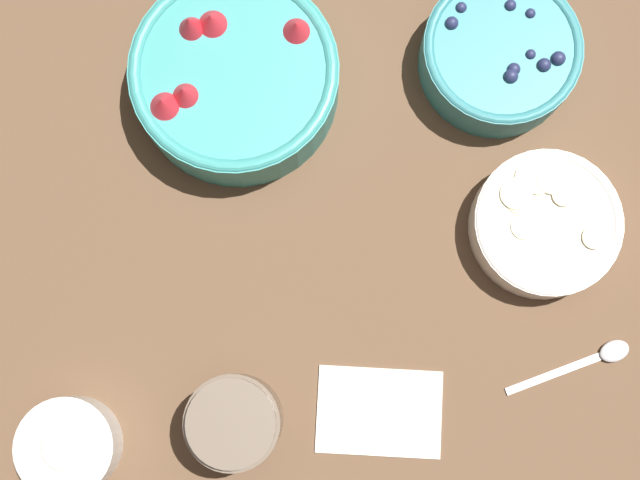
# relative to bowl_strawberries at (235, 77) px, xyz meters

# --- Properties ---
(ground_plane) EXTENTS (4.00, 4.00, 0.00)m
(ground_plane) POSITION_rel_bowl_strawberries_xyz_m (0.02, -0.17, -0.04)
(ground_plane) COLOR brown
(bowl_strawberries) EXTENTS (0.22, 0.22, 0.10)m
(bowl_strawberries) POSITION_rel_bowl_strawberries_xyz_m (0.00, 0.00, 0.00)
(bowl_strawberries) COLOR teal
(bowl_strawberries) RESTS_ON ground_plane
(bowl_blueberries) EXTENTS (0.17, 0.17, 0.07)m
(bowl_blueberries) POSITION_rel_bowl_strawberries_xyz_m (0.28, -0.04, -0.01)
(bowl_blueberries) COLOR teal
(bowl_blueberries) RESTS_ON ground_plane
(bowl_bananas) EXTENTS (0.15, 0.15, 0.05)m
(bowl_bananas) POSITION_rel_bowl_strawberries_xyz_m (0.28, -0.23, -0.02)
(bowl_bananas) COLOR white
(bowl_bananas) RESTS_ON ground_plane
(bowl_cream) EXTENTS (0.10, 0.10, 0.05)m
(bowl_cream) POSITION_rel_bowl_strawberries_xyz_m (-0.25, -0.33, -0.01)
(bowl_cream) COLOR white
(bowl_cream) RESTS_ON ground_plane
(jar_chocolate) EXTENTS (0.09, 0.09, 0.09)m
(jar_chocolate) POSITION_rel_bowl_strawberries_xyz_m (-0.08, -0.35, -0.00)
(jar_chocolate) COLOR brown
(jar_chocolate) RESTS_ON ground_plane
(napkin) EXTENTS (0.15, 0.12, 0.01)m
(napkin) POSITION_rel_bowl_strawberries_xyz_m (0.06, -0.38, -0.04)
(napkin) COLOR silver
(napkin) RESTS_ON ground_plane
(spoon) EXTENTS (0.14, 0.03, 0.01)m
(spoon) POSITION_rel_bowl_strawberries_xyz_m (0.29, -0.38, -0.04)
(spoon) COLOR silver
(spoon) RESTS_ON ground_plane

